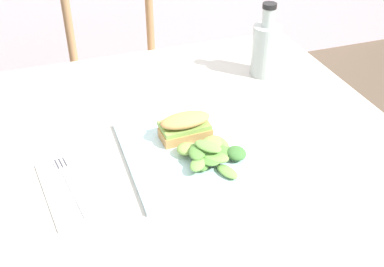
{
  "coord_description": "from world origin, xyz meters",
  "views": [
    {
      "loc": [
        -0.17,
        -0.81,
        1.34
      ],
      "look_at": [
        0.1,
        -0.03,
        0.76
      ],
      "focal_mm": 44.64,
      "sensor_mm": 36.0,
      "label": 1
    }
  ],
  "objects": [
    {
      "name": "chair_wooden_far",
      "position": [
        0.15,
        0.84,
        0.45
      ],
      "size": [
        0.48,
        0.48,
        0.87
      ],
      "color": "tan",
      "rests_on": "ground"
    },
    {
      "name": "salad_mixed_greens",
      "position": [
        0.11,
        -0.12,
        0.77
      ],
      "size": [
        0.14,
        0.14,
        0.04
      ],
      "color": "#518438",
      "rests_on": "plate_lunch"
    },
    {
      "name": "bottle_cold_brew",
      "position": [
        0.38,
        0.19,
        0.8
      ],
      "size": [
        0.07,
        0.07,
        0.19
      ],
      "color": "#472819",
      "rests_on": "dining_table"
    },
    {
      "name": "napkin_folded",
      "position": [
        -0.16,
        -0.1,
        0.74
      ],
      "size": [
        0.13,
        0.21,
        0.0
      ],
      "primitive_type": "cube",
      "rotation": [
        0.0,
        0.0,
        0.12
      ],
      "color": "silver",
      "rests_on": "dining_table"
    },
    {
      "name": "dining_table",
      "position": [
        -0.01,
        -0.04,
        0.61
      ],
      "size": [
        1.14,
        0.94,
        0.74
      ],
      "color": "#BCB7AD",
      "rests_on": "ground"
    },
    {
      "name": "sandwich_half_front",
      "position": [
        0.09,
        -0.03,
        0.78
      ],
      "size": [
        0.11,
        0.07,
        0.06
      ],
      "color": "tan",
      "rests_on": "plate_lunch"
    },
    {
      "name": "plate_lunch",
      "position": [
        0.1,
        -0.07,
        0.74
      ],
      "size": [
        0.3,
        0.3,
        0.01
      ],
      "primitive_type": "cube",
      "color": "silver",
      "rests_on": "dining_table"
    },
    {
      "name": "fork_on_napkin",
      "position": [
        -0.16,
        -0.09,
        0.75
      ],
      "size": [
        0.05,
        0.19,
        0.0
      ],
      "color": "silver",
      "rests_on": "napkin_folded"
    }
  ]
}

